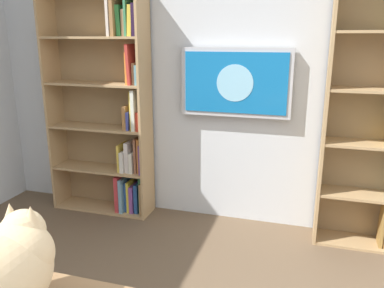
{
  "coord_description": "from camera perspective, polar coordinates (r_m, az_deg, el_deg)",
  "views": [
    {
      "loc": [
        -0.65,
        1.05,
        1.61
      ],
      "look_at": [
        0.0,
        -1.14,
        0.98
      ],
      "focal_mm": 36.41,
      "sensor_mm": 36.0,
      "label": 1
    }
  ],
  "objects": [
    {
      "name": "wall_back",
      "position": [
        3.35,
        5.55,
        10.96
      ],
      "size": [
        4.52,
        0.06,
        2.7
      ],
      "primitive_type": "cube",
      "color": "silver",
      "rests_on": "ground"
    },
    {
      "name": "wall_mounted_tv",
      "position": [
        3.26,
        6.41,
        8.93
      ],
      "size": [
        0.92,
        0.07,
        0.57
      ],
      "color": "#B7B7BC"
    },
    {
      "name": "bookshelf_right",
      "position": [
        3.6,
        -11.75,
        4.75
      ],
      "size": [
        0.95,
        0.28,
        2.01
      ],
      "color": "tan",
      "rests_on": "ground"
    }
  ]
}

